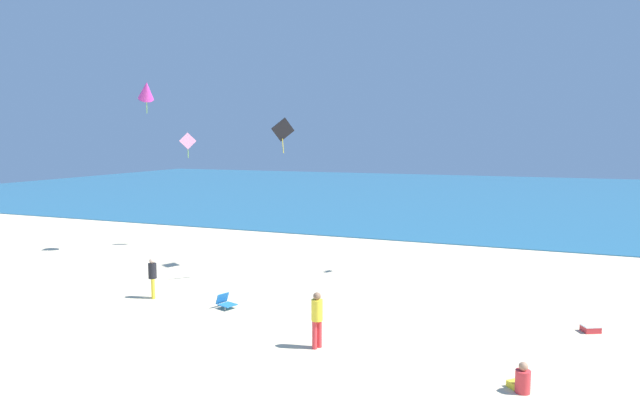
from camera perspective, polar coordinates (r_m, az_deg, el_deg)
ground_plane at (r=20.33m, az=4.24°, el=-10.73°), size 120.00×120.00×0.00m
ocean_water at (r=61.74m, az=15.95°, el=0.61°), size 120.00×60.00×0.05m
beach_chair_far_left at (r=20.08m, az=-9.78°, el=-10.38°), size 0.76×0.68×0.51m
cooler_box at (r=19.42m, az=26.25°, el=-11.86°), size 0.64×0.59×0.22m
person_2 at (r=14.50m, az=20.18°, el=-17.17°), size 0.63×0.65×0.75m
person_3 at (r=21.70m, az=-16.97°, el=-7.46°), size 0.43×0.43×1.54m
person_5 at (r=16.00m, az=-0.31°, el=-11.94°), size 0.44×0.44×1.64m
kite_black at (r=22.48m, az=-3.87°, el=7.25°), size 0.71×0.78×1.45m
kite_magenta at (r=29.69m, az=-17.57°, el=10.78°), size 1.37×1.36×1.75m
kite_pink at (r=30.97m, az=-13.55°, el=5.94°), size 0.72×0.63×1.38m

